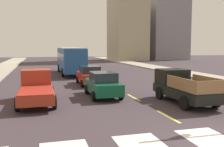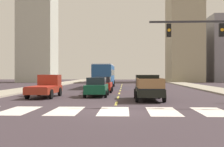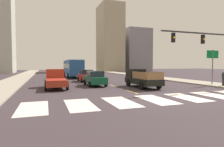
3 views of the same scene
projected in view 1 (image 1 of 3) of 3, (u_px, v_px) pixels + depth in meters
ground_plane at (221, 146)px, 9.23m from camera, size 160.00×160.00×0.00m
sidewalk_right at (204, 76)px, 29.58m from camera, size 3.67×110.00×0.15m
crosswalk_stripe_3 at (222, 146)px, 9.23m from camera, size 1.65×3.85×0.01m
lane_dash_0 at (168, 116)px, 13.06m from camera, size 0.16×2.40×0.01m
lane_dash_1 at (134, 98)px, 17.86m from camera, size 0.16×2.40×0.01m
lane_dash_2 at (114, 87)px, 22.65m from camera, size 0.16×2.40×0.01m
lane_dash_3 at (101, 80)px, 27.45m from camera, size 0.16×2.40×0.01m
lane_dash_4 at (92, 75)px, 32.24m from camera, size 0.16×2.40×0.01m
lane_dash_5 at (85, 71)px, 37.04m from camera, size 0.16×2.40×0.01m
lane_dash_6 at (80, 68)px, 41.83m from camera, size 0.16×2.40×0.01m
lane_dash_7 at (76, 66)px, 46.63m from camera, size 0.16×2.40×0.01m
pickup_stakebed at (182, 87)px, 16.43m from camera, size 2.18×5.20×1.96m
pickup_dark at (36, 88)px, 16.24m from camera, size 2.18×5.20×1.96m
city_bus at (71, 58)px, 32.75m from camera, size 2.72×10.80×3.32m
sedan_mid at (103, 84)px, 18.10m from camera, size 2.02×4.40×1.72m
sedan_far at (90, 75)px, 23.64m from camera, size 2.02×4.40×1.72m
block_mid_left at (165, 29)px, 69.08m from camera, size 9.65×9.54×16.03m
block_mid_right at (127, 12)px, 64.28m from camera, size 7.62×10.88×23.73m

